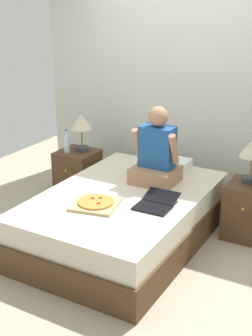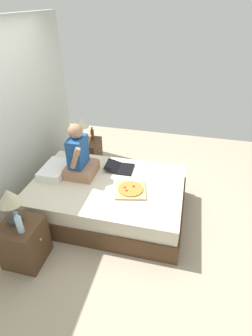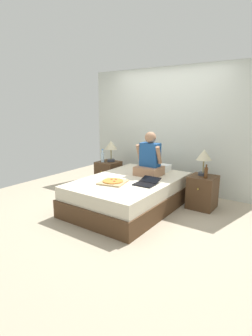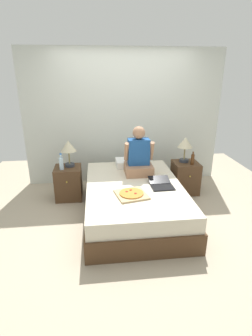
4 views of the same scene
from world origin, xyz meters
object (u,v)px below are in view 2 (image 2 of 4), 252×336
Objects in this scene: water_bottle at (19,224)px; beer_bottle at (92,135)px; lamp_on_right_nightstand at (81,124)px; nightstand_right at (87,155)px; bed at (107,198)px; nightstand_left at (24,242)px; laptop at (121,168)px; pizza_box at (131,190)px; person_seated at (79,157)px; lamp_on_left_nightstand at (9,199)px.

beer_bottle is (2.23, -0.01, -0.02)m from water_bottle.
lamp_on_right_nightstand is at bearing 3.76° from water_bottle.
lamp_on_right_nightstand is (-0.03, 0.05, 0.61)m from nightstand_right.
bed is 1.34m from water_bottle.
nightstand_left is 1.66m from laptop.
nightstand_left is at bearing -178.60° from lamp_on_right_nightstand.
water_bottle is 2.14m from lamp_on_right_nightstand.
beer_bottle reaches higher than pizza_box.
lamp_on_right_nightstand reaches higher than laptop.
lamp_on_right_nightstand is at bearing 120.93° from nightstand_right.
beer_bottle reaches higher than nightstand_left.
person_seated reaches higher than nightstand_left.
nightstand_right is at bearing 125.01° from beer_bottle.
person_seated is (1.25, -0.18, 0.12)m from water_bottle.
person_seated reaches higher than lamp_on_left_nightstand.
water_bottle reaches higher than nightstand_left.
lamp_on_left_nightstand is at bearing 164.37° from person_seated.
nightstand_right is 1.06m from laptop.
nightstand_left and nightstand_right have the same top height.
beer_bottle is at bearing 38.62° from pizza_box.
pizza_box is (-0.22, -0.79, -0.27)m from person_seated.
lamp_on_right_nightstand is 1.11m from laptop.
pizza_box is (-1.10, -1.11, -0.36)m from lamp_on_right_nightstand.
water_bottle is 2.23m from beer_bottle.
lamp_on_left_nightstand is at bearing 175.93° from beer_bottle.
person_seated reaches higher than bed.
person_seated is at bearing -8.04° from water_bottle.
water_bottle is 2.20m from nightstand_right.
nightstand_left is 2.05× the size of water_bottle.
person_seated is 1.84× the size of laptop.
lamp_on_left_nightstand is 1.67m from laptop.
laptop is (-0.65, -0.80, 0.25)m from nightstand_right.
lamp_on_right_nightstand is 1.96× the size of beer_bottle.
lamp_on_left_nightstand is at bearing 180.00° from lamp_on_right_nightstand.
laptop reaches higher than nightstand_right.
bed is 1.33m from beer_bottle.
nightstand_right is 1.26× the size of lamp_on_right_nightstand.
beer_bottle is at bearing 44.43° from laptop.
lamp_on_right_nightstand is 0.29m from beer_bottle.
lamp_on_right_nightstand is 0.94m from person_seated.
beer_bottle is (0.07, -0.10, 0.38)m from nightstand_right.
lamp_on_left_nightstand and lamp_on_right_nightstand have the same top height.
nightstand_left is 2.08m from nightstand_right.
lamp_on_right_nightstand is (1.01, 0.75, 0.64)m from bed.
laptop is (0.26, -0.54, -0.27)m from person_seated.
laptop is (-0.72, -0.70, -0.13)m from beer_bottle.
water_bottle reaches higher than pizza_box.
pizza_box is at bearing -141.38° from beer_bottle.
pizza_box is (-1.13, -1.06, 0.24)m from nightstand_right.
lamp_on_left_nightstand is 1.48m from pizza_box.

